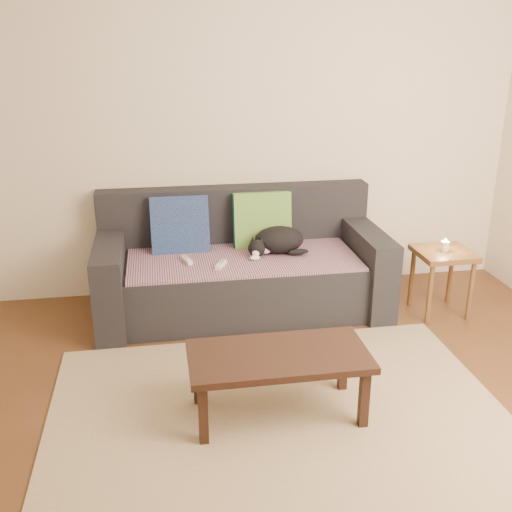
# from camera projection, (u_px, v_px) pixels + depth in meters

# --- Properties ---
(ground) EXTENTS (4.50, 4.50, 0.00)m
(ground) POSITION_uv_depth(u_px,v_px,m) (285.00, 432.00, 3.14)
(ground) COLOR brown
(ground) RESTS_ON ground
(back_wall) EXTENTS (4.50, 0.04, 2.60)m
(back_wall) POSITION_uv_depth(u_px,v_px,m) (232.00, 128.00, 4.54)
(back_wall) COLOR beige
(back_wall) RESTS_ON ground
(sofa) EXTENTS (2.10, 0.94, 0.87)m
(sofa) POSITION_uv_depth(u_px,v_px,m) (241.00, 270.00, 4.49)
(sofa) COLOR #232328
(sofa) RESTS_ON ground
(throw_blanket) EXTENTS (1.66, 0.74, 0.02)m
(throw_blanket) POSITION_uv_depth(u_px,v_px,m) (243.00, 259.00, 4.36)
(throw_blanket) COLOR #392546
(throw_blanket) RESTS_ON sofa
(cushion_navy) EXTENTS (0.43, 0.22, 0.44)m
(cushion_navy) POSITION_uv_depth(u_px,v_px,m) (180.00, 225.00, 4.46)
(cushion_navy) COLOR #101647
(cushion_navy) RESTS_ON throw_blanket
(cushion_green) EXTENTS (0.44, 0.16, 0.45)m
(cushion_green) POSITION_uv_depth(u_px,v_px,m) (262.00, 221.00, 4.56)
(cushion_green) COLOR #0E5D4C
(cushion_green) RESTS_ON throw_blanket
(cat) EXTENTS (0.47, 0.34, 0.19)m
(cat) POSITION_uv_depth(u_px,v_px,m) (277.00, 241.00, 4.43)
(cat) COLOR black
(cat) RESTS_ON throw_blanket
(wii_remote_a) EXTENTS (0.07, 0.15, 0.03)m
(wii_remote_a) POSITION_uv_depth(u_px,v_px,m) (187.00, 260.00, 4.26)
(wii_remote_a) COLOR white
(wii_remote_a) RESTS_ON throw_blanket
(wii_remote_b) EXTENTS (0.10, 0.15, 0.03)m
(wii_remote_b) POSITION_uv_depth(u_px,v_px,m) (221.00, 265.00, 4.18)
(wii_remote_b) COLOR white
(wii_remote_b) RESTS_ON throw_blanket
(side_table) EXTENTS (0.39, 0.39, 0.49)m
(side_table) POSITION_uv_depth(u_px,v_px,m) (443.00, 262.00, 4.37)
(side_table) COLOR brown
(side_table) RESTS_ON ground
(candle) EXTENTS (0.06, 0.06, 0.09)m
(candle) POSITION_uv_depth(u_px,v_px,m) (445.00, 246.00, 4.33)
(candle) COLOR beige
(candle) RESTS_ON side_table
(rug) EXTENTS (2.50, 1.80, 0.01)m
(rug) POSITION_uv_depth(u_px,v_px,m) (279.00, 415.00, 3.28)
(rug) COLOR tan
(rug) RESTS_ON ground
(coffee_table) EXTENTS (0.96, 0.48, 0.38)m
(coffee_table) POSITION_uv_depth(u_px,v_px,m) (279.00, 361.00, 3.17)
(coffee_table) COLOR black
(coffee_table) RESTS_ON rug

